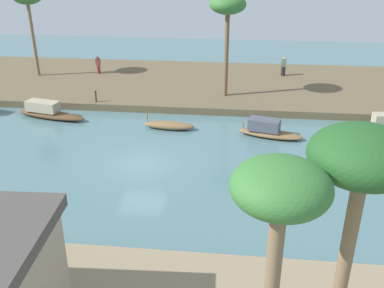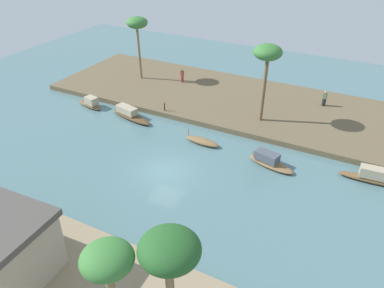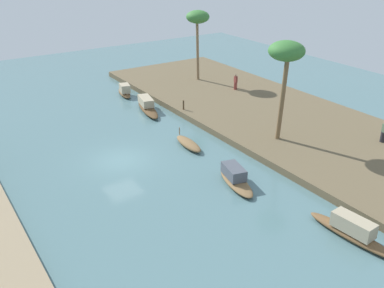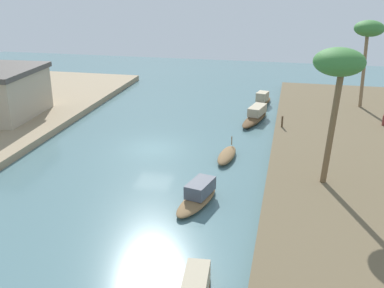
{
  "view_description": "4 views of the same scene",
  "coord_description": "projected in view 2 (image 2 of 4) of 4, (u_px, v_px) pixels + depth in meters",
  "views": [
    {
      "loc": [
        -5.28,
        21.91,
        11.32
      ],
      "look_at": [
        -2.64,
        -1.9,
        0.5
      ],
      "focal_mm": 42.35,
      "sensor_mm": 36.0,
      "label": 1
    },
    {
      "loc": [
        -13.49,
        21.16,
        17.76
      ],
      "look_at": [
        -0.67,
        -3.41,
        0.94
      ],
      "focal_mm": 35.71,
      "sensor_mm": 36.0,
      "label": 2
    },
    {
      "loc": [
        -26.06,
        11.07,
        14.1
      ],
      "look_at": [
        -2.26,
        -4.58,
        0.98
      ],
      "focal_mm": 41.0,
      "sensor_mm": 36.0,
      "label": 3
    },
    {
      "loc": [
        -28.15,
        -9.05,
        11.36
      ],
      "look_at": [
        0.12,
        -2.73,
        0.52
      ],
      "focal_mm": 42.66,
      "sensor_mm": 36.0,
      "label": 4
    }
  ],
  "objects": [
    {
      "name": "sampan_open_hull",
      "position": [
        269.0,
        161.0,
        31.09
      ],
      "size": [
        4.2,
        2.12,
        1.14
      ],
      "rotation": [
        0.0,
        0.0,
        -0.23
      ],
      "color": "brown",
      "rests_on": "river_water"
    },
    {
      "name": "sampan_near_left_bank",
      "position": [
        202.0,
        141.0,
        34.14
      ],
      "size": [
        3.38,
        1.2,
        1.06
      ],
      "rotation": [
        0.0,
        0.0,
        -0.07
      ],
      "color": "brown",
      "rests_on": "river_water"
    },
    {
      "name": "sampan_foreground",
      "position": [
        375.0,
        177.0,
        29.14
      ],
      "size": [
        5.31,
        1.37,
        1.26
      ],
      "rotation": [
        0.0,
        0.0,
        0.08
      ],
      "color": "brown",
      "rests_on": "river_water"
    },
    {
      "name": "palm_tree_left_far",
      "position": [
        137.0,
        24.0,
        43.12
      ],
      "size": [
        2.42,
        2.42,
        7.31
      ],
      "color": "#7F6647",
      "rests_on": "riverbank_left"
    },
    {
      "name": "person_by_mooring",
      "position": [
        182.0,
        76.0,
        45.06
      ],
      "size": [
        0.4,
        0.36,
        1.57
      ],
      "rotation": [
        0.0,
        0.0,
        6.2
      ],
      "color": "brown",
      "rests_on": "riverbank_left"
    },
    {
      "name": "sampan_upstream_small",
      "position": [
        130.0,
        114.0,
        38.27
      ],
      "size": [
        5.35,
        2.25,
        1.17
      ],
      "rotation": [
        0.0,
        0.0,
        -0.22
      ],
      "color": "brown",
      "rests_on": "river_water"
    },
    {
      "name": "river_water",
      "position": [
        165.0,
        172.0,
        30.58
      ],
      "size": [
        70.42,
        70.42,
        0.0
      ],
      "primitive_type": "plane",
      "color": "slate",
      "rests_on": "ground"
    },
    {
      "name": "palm_tree_right_tall",
      "position": [
        108.0,
        267.0,
        14.27
      ],
      "size": [
        2.07,
        2.07,
        6.89
      ],
      "color": "#7F6647",
      "rests_on": "riverbank_right"
    },
    {
      "name": "person_on_near_bank",
      "position": [
        324.0,
        100.0,
        39.53
      ],
      "size": [
        0.46,
        0.46,
        1.62
      ],
      "rotation": [
        0.0,
        0.0,
        2.9
      ],
      "color": "#232328",
      "rests_on": "riverbank_left"
    },
    {
      "name": "palm_tree_right_short",
      "position": [
        170.0,
        255.0,
        14.43
      ],
      "size": [
        2.46,
        2.46,
        7.14
      ],
      "color": "#7F6647",
      "rests_on": "riverbank_right"
    },
    {
      "name": "sampan_with_red_awning",
      "position": [
        91.0,
        103.0,
        40.49
      ],
      "size": [
        3.54,
        1.67,
        1.22
      ],
      "rotation": [
        0.0,
        0.0,
        -0.22
      ],
      "color": "brown",
      "rests_on": "river_water"
    },
    {
      "name": "riverbank_left",
      "position": [
        234.0,
        100.0,
        41.57
      ],
      "size": [
        41.07,
        13.27,
        0.52
      ],
      "primitive_type": "cube",
      "color": "brown",
      "rests_on": "ground"
    },
    {
      "name": "palm_tree_left_near",
      "position": [
        268.0,
        55.0,
        33.9
      ],
      "size": [
        2.61,
        2.61,
        7.4
      ],
      "color": "brown",
      "rests_on": "riverbank_left"
    },
    {
      "name": "mooring_post",
      "position": [
        164.0,
        107.0,
        38.61
      ],
      "size": [
        0.14,
        0.14,
        0.85
      ],
      "primitive_type": "cylinder",
      "color": "#4C3823",
      "rests_on": "riverbank_left"
    }
  ]
}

